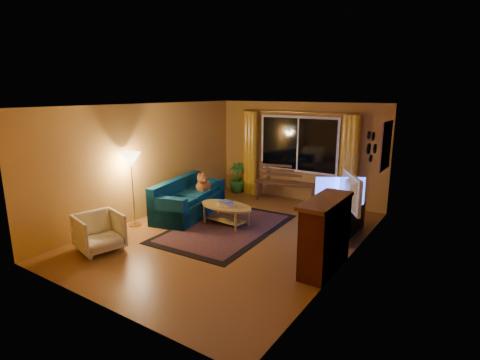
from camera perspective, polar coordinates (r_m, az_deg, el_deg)
The scene contains 22 objects.
floor at distance 7.44m, azimuth -1.29°, elevation -8.42°, with size 4.50×6.00×0.02m, color brown.
ceiling at distance 6.92m, azimuth -1.40°, elevation 11.37°, with size 4.50×6.00×0.02m, color white.
wall_back at distance 9.66m, azimuth 8.91°, elevation 4.25°, with size 4.50×0.02×2.50m, color #B98335.
wall_left at distance 8.54m, azimuth -13.92°, elevation 2.84°, with size 0.02×6.00×2.50m, color #B98335.
wall_right at distance 6.11m, azimuth 16.38°, elevation -1.40°, with size 0.02×6.00×2.50m, color #B98335.
window at distance 9.57m, azimuth 8.79°, elevation 5.38°, with size 2.00×0.02×1.30m, color black.
curtain_rod at distance 9.45m, azimuth 8.85°, elevation 10.16°, with size 0.03×0.03×3.20m, color #BF8C3F.
curtain_left at distance 10.19m, azimuth 1.66°, elevation 4.13°, with size 0.36×0.36×2.24m, color gold.
curtain_right at distance 9.09m, azimuth 16.30°, elevation 2.48°, with size 0.36×0.36×2.24m, color gold.
bench at distance 9.72m, azimuth 7.00°, elevation -1.74°, with size 1.58×0.46×0.48m, color #513120.
potted_plant at distance 10.41m, azimuth -0.43°, elevation 0.36°, with size 0.46×0.46×0.82m, color #235B1E.
sofa at distance 8.55m, azimuth -7.75°, elevation -2.67°, with size 0.87×2.02×0.82m, color #062A43.
dog at distance 8.78m, azimuth -5.62°, elevation -0.46°, with size 0.35×0.48×0.52m, color #995022, non-canonical shape.
armchair at distance 7.07m, azimuth -20.69°, elevation -7.19°, with size 0.72×0.68×0.74m, color beige.
floor_lamp at distance 8.01m, azimuth -16.01°, elevation -1.43°, with size 0.26×0.26×1.55m, color #BF8C3F.
rug at distance 7.76m, azimuth -2.19°, elevation -7.32°, with size 1.88×2.98×0.02m, color #5F2A0B.
coffee_table at distance 7.88m, azimuth -2.12°, elevation -5.36°, with size 1.21×1.21×0.44m, color olive.
tv_console at distance 7.64m, azimuth 15.42°, elevation -6.13°, with size 0.42×1.27×0.53m, color black.
television at distance 7.46m, azimuth 15.71°, elevation -1.72°, with size 1.19×0.16×0.68m, color black.
fireplace at distance 6.02m, azimuth 12.87°, elevation -8.41°, with size 0.40×1.20×1.10m, color maroon.
mirror_cluster at distance 7.25m, azimuth 19.37°, elevation 5.08°, with size 0.06×0.60×0.56m, color black, non-canonical shape.
painting at distance 8.38m, azimuth 21.33°, elevation 4.90°, with size 0.04×0.76×0.96m, color #DF5228.
Camera 1 is at (3.94, -5.68, 2.74)m, focal length 28.00 mm.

